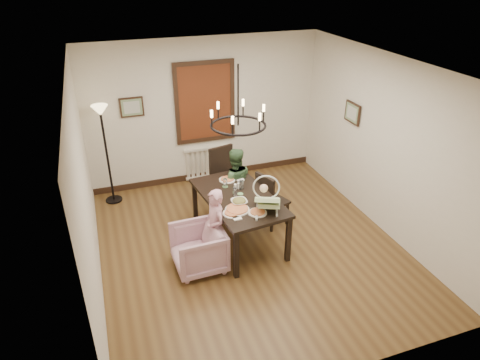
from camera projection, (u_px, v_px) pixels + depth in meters
room_shell at (242, 156)px, 6.39m from camera, size 4.51×5.00×2.81m
dining_table at (238, 201)px, 6.55m from camera, size 1.17×1.82×0.80m
chair_far at (227, 178)px, 7.63m from camera, size 0.57×0.57×1.08m
chair_right at (273, 198)px, 7.08m from camera, size 0.55×0.55×0.98m
armchair at (198, 248)px, 6.13m from camera, size 0.75×0.73×0.66m
elderly_woman at (215, 233)px, 6.20m from camera, size 0.29×0.39×0.98m
seated_man at (235, 189)px, 7.27m from camera, size 0.57×0.48×1.06m
baby_bouncer at (267, 198)px, 6.08m from camera, size 0.59×0.68×0.37m
salad_bowl at (239, 202)px, 6.30m from camera, size 0.29×0.29×0.07m
pizza_platter at (237, 209)px, 6.14m from camera, size 0.36×0.36×0.04m
drinking_glass at (235, 192)px, 6.49m from camera, size 0.07×0.07×0.13m
window_blinds at (205, 102)px, 8.05m from camera, size 1.00×0.03×1.40m
radiator at (207, 162)px, 8.65m from camera, size 0.92×0.12×0.62m
picture_back at (132, 107)px, 7.64m from camera, size 0.42×0.03×0.36m
picture_right at (352, 113)px, 7.37m from camera, size 0.03×0.42×0.36m
floor_lamp at (107, 157)px, 7.56m from camera, size 0.30×0.30×1.80m
chandelier at (238, 125)px, 5.98m from camera, size 0.80×0.80×0.04m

